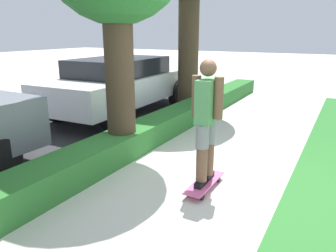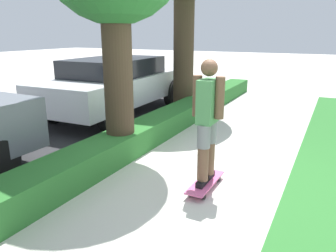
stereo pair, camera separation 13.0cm
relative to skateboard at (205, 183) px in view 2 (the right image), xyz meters
The scene contains 6 objects.
ground_plane 0.36m from the skateboard, ahead, with size 60.00×60.00×0.00m, color beige.
street_asphalt 4.27m from the skateboard, 85.39° to the left, with size 14.47×5.00×0.01m.
hedge_row 1.70m from the skateboard, 78.32° to the left, with size 14.47×0.60×0.41m.
skateboard is the anchor object (origin of this frame).
skater_person 0.86m from the skateboard, 90.00° to the left, with size 0.48×0.41×1.59m.
parked_car_middle 4.53m from the skateboard, 50.16° to the left, with size 4.59×1.92×1.39m.
Camera 2 is at (-4.07, -1.43, 1.99)m, focal length 35.00 mm.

